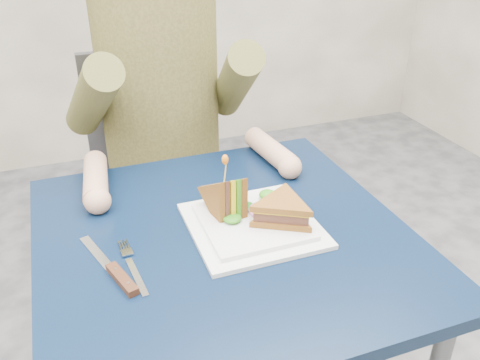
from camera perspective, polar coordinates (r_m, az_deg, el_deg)
name	(u,v)px	position (r m, az deg, el deg)	size (l,w,h in m)	color
table	(225,264)	(1.10, -1.75, -9.40)	(0.75, 0.75, 0.73)	black
chair	(161,173)	(1.71, -8.88, 0.82)	(0.42, 0.40, 0.93)	#47474C
diner	(159,72)	(1.46, -9.03, 11.89)	(0.54, 0.59, 0.74)	brown
plate	(253,224)	(1.07, 1.44, -4.95)	(0.26, 0.26, 0.02)	white
sandwich_flat	(282,210)	(1.05, 4.77, -3.42)	(0.20, 0.20, 0.05)	brown
sandwich_upright	(226,199)	(1.07, -1.62, -2.12)	(0.09, 0.14, 0.14)	brown
fork	(133,268)	(0.98, -11.91, -9.62)	(0.03, 0.18, 0.01)	silver
knife	(117,274)	(0.97, -13.63, -10.21)	(0.09, 0.22, 0.02)	silver
toothpick	(225,172)	(1.03, -1.67, 0.92)	(0.00, 0.00, 0.06)	tan
toothpick_frill	(225,160)	(1.02, -1.69, 2.31)	(0.01, 0.01, 0.02)	orange
lettuce_spill	(253,213)	(1.06, 1.51, -3.67)	(0.15, 0.13, 0.02)	#337A14
onion_ring	(259,211)	(1.06, 2.11, -3.48)	(0.04, 0.04, 0.01)	#9E4C7A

